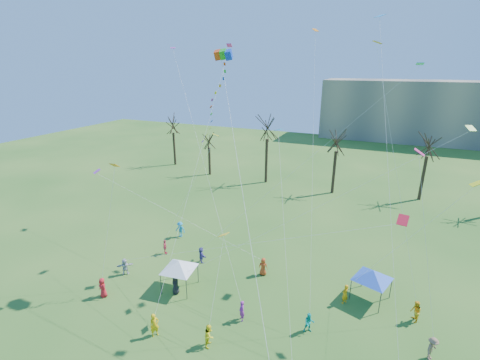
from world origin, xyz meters
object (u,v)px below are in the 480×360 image
at_px(big_box_kite, 217,106).
at_px(distant_building, 448,112).
at_px(canopy_tent_blue, 373,275).
at_px(canopy_tent_white, 179,265).

bearing_deg(big_box_kite, distant_building, 69.89).
relative_size(distant_building, big_box_kite, 2.61).
bearing_deg(canopy_tent_blue, canopy_tent_white, -161.61).
relative_size(canopy_tent_white, canopy_tent_blue, 1.03).
bearing_deg(distant_building, canopy_tent_white, -110.40).
distance_m(distant_building, canopy_tent_blue, 72.88).
bearing_deg(canopy_tent_white, big_box_kite, 64.51).
relative_size(big_box_kite, canopy_tent_white, 6.33).
bearing_deg(canopy_tent_white, canopy_tent_blue, 18.39).
bearing_deg(canopy_tent_white, distant_building, 69.60).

